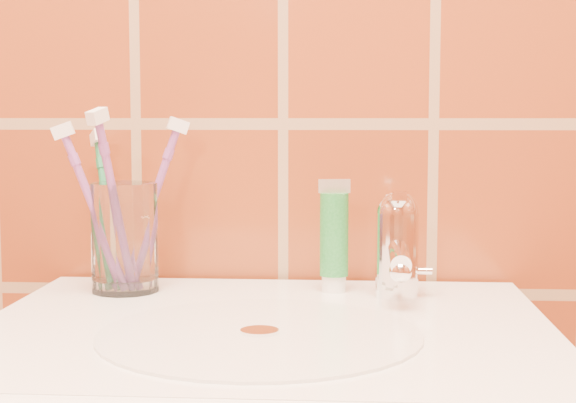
{
  "coord_description": "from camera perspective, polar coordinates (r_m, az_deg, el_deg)",
  "views": [
    {
      "loc": [
        0.08,
        0.12,
        1.05
      ],
      "look_at": [
        0.01,
        1.08,
        0.96
      ],
      "focal_mm": 55.0,
      "sensor_mm": 36.0,
      "label": 1
    }
  ],
  "objects": [
    {
      "name": "toothbrush_0",
      "position": [
        1.04,
        -8.82,
        -0.23
      ],
      "size": [
        0.13,
        0.11,
        0.21
      ],
      "primitive_type": null,
      "rotation": [
        0.34,
        0.0,
        1.89
      ],
      "color": "#81428E",
      "rests_on": "glass_tumbler"
    },
    {
      "name": "toothbrush_3",
      "position": [
        1.02,
        -12.4,
        -0.56
      ],
      "size": [
        0.12,
        0.11,
        0.2
      ],
      "primitive_type": null,
      "rotation": [
        0.35,
        0.0,
        -1.34
      ],
      "color": "#914EA7",
      "rests_on": "glass_tumbler"
    },
    {
      "name": "toothbrush_2",
      "position": [
        1.05,
        -11.63,
        -0.58
      ],
      "size": [
        0.13,
        0.15,
        0.21
      ],
      "primitive_type": null,
      "rotation": [
        0.37,
        0.0,
        -2.59
      ],
      "color": "#1F7646",
      "rests_on": "glass_tumbler"
    },
    {
      "name": "toothpaste_tube",
      "position": [
        1.01,
        3.0,
        -2.46
      ],
      "size": [
        0.04,
        0.03,
        0.13
      ],
      "rotation": [
        0.0,
        0.0,
        0.15
      ],
      "color": "white",
      "rests_on": "pedestal_sink"
    },
    {
      "name": "glass_tumbler",
      "position": [
        1.03,
        -10.52,
        -2.29
      ],
      "size": [
        0.1,
        0.1,
        0.13
      ],
      "primitive_type": "cylinder",
      "rotation": [
        0.0,
        0.0,
        0.38
      ],
      "color": "white",
      "rests_on": "pedestal_sink"
    },
    {
      "name": "toothbrush_1",
      "position": [
        1.0,
        -11.08,
        -0.19
      ],
      "size": [
        0.1,
        0.13,
        0.23
      ],
      "primitive_type": null,
      "rotation": [
        0.27,
        0.0,
        -0.44
      ],
      "color": "#814491",
      "rests_on": "glass_tumbler"
    },
    {
      "name": "faucet",
      "position": [
        0.98,
        7.08,
        -2.56
      ],
      "size": [
        0.05,
        0.11,
        0.12
      ],
      "color": "white",
      "rests_on": "pedestal_sink"
    }
  ]
}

